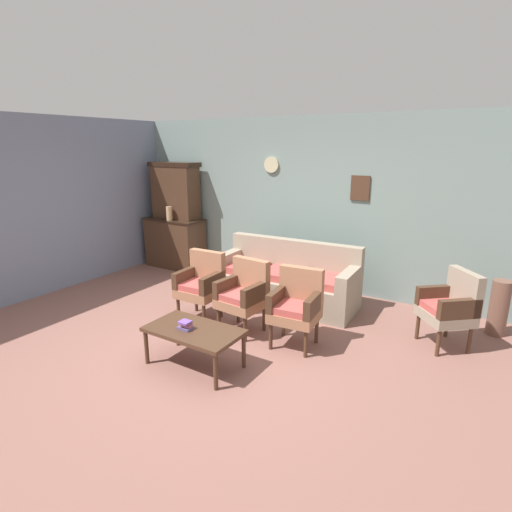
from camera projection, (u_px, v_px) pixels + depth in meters
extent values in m
plane|color=#84564C|center=(204.00, 346.00, 4.68)|extent=(7.68, 7.68, 0.00)
cube|color=gray|center=(305.00, 204.00, 6.48)|extent=(6.40, 0.06, 2.70)
cube|color=#472D1E|center=(360.00, 188.00, 5.90)|extent=(0.28, 0.02, 0.36)
cylinder|color=beige|center=(271.00, 165.00, 6.58)|extent=(0.26, 0.03, 0.26)
cube|color=slate|center=(30.00, 209.00, 5.97)|extent=(0.06, 5.20, 2.70)
cube|color=#472D1E|center=(175.00, 243.00, 7.68)|extent=(1.10, 0.52, 0.90)
cube|color=black|center=(174.00, 219.00, 7.56)|extent=(1.16, 0.55, 0.03)
cube|color=#472D1E|center=(175.00, 193.00, 7.49)|extent=(0.90, 0.36, 0.95)
cube|color=black|center=(174.00, 164.00, 7.36)|extent=(0.99, 0.38, 0.08)
cylinder|color=tan|center=(169.00, 214.00, 7.33)|extent=(0.11, 0.11, 0.26)
cube|color=gray|center=(284.00, 290.00, 5.90)|extent=(2.10, 0.89, 0.42)
cube|color=gray|center=(294.00, 255.00, 6.05)|extent=(2.08, 0.25, 0.48)
cube|color=gray|center=(350.00, 279.00, 5.36)|extent=(0.19, 0.81, 0.24)
cube|color=gray|center=(229.00, 260.00, 6.26)|extent=(0.19, 0.81, 0.24)
cube|color=#B74C47|center=(324.00, 281.00, 5.51)|extent=(0.57, 0.58, 0.10)
cube|color=#B74C47|center=(284.00, 274.00, 5.79)|extent=(0.57, 0.58, 0.10)
cube|color=#B74C47|center=(247.00, 268.00, 6.08)|extent=(0.57, 0.58, 0.10)
cube|color=#9E6B4C|center=(199.00, 292.00, 5.33)|extent=(0.54, 0.50, 0.12)
cube|color=#B74C47|center=(198.00, 286.00, 5.29)|extent=(0.46, 0.42, 0.10)
cube|color=#9E6B4C|center=(208.00, 267.00, 5.42)|extent=(0.52, 0.12, 0.46)
cube|color=#472D1E|center=(213.00, 283.00, 5.18)|extent=(0.10, 0.48, 0.22)
cube|color=#472D1E|center=(186.00, 277.00, 5.39)|extent=(0.10, 0.48, 0.22)
cylinder|color=#472D1E|center=(204.00, 316.00, 5.13)|extent=(0.04, 0.04, 0.32)
cylinder|color=#472D1E|center=(178.00, 309.00, 5.33)|extent=(0.04, 0.04, 0.32)
cylinder|color=#472D1E|center=(221.00, 306.00, 5.45)|extent=(0.04, 0.04, 0.32)
cylinder|color=#472D1E|center=(196.00, 300.00, 5.65)|extent=(0.04, 0.04, 0.32)
cube|color=#9E6B4C|center=(241.00, 303.00, 4.97)|extent=(0.56, 0.53, 0.12)
cube|color=#B74C47|center=(240.00, 296.00, 4.93)|extent=(0.48, 0.45, 0.10)
cube|color=#9E6B4C|center=(251.00, 276.00, 5.04)|extent=(0.53, 0.15, 0.46)
cube|color=#472D1E|center=(255.00, 294.00, 4.79)|extent=(0.13, 0.49, 0.22)
cube|color=#472D1E|center=(228.00, 286.00, 5.05)|extent=(0.13, 0.49, 0.22)
cylinder|color=#472D1E|center=(245.00, 329.00, 4.76)|extent=(0.04, 0.04, 0.32)
cylinder|color=#472D1E|center=(219.00, 320.00, 5.00)|extent=(0.04, 0.04, 0.32)
cylinder|color=#472D1E|center=(264.00, 318.00, 5.05)|extent=(0.04, 0.04, 0.32)
cylinder|color=#472D1E|center=(238.00, 310.00, 5.29)|extent=(0.04, 0.04, 0.32)
cube|color=#9E6B4C|center=(295.00, 315.00, 4.60)|extent=(0.56, 0.53, 0.12)
cube|color=#B74C47|center=(294.00, 309.00, 4.56)|extent=(0.48, 0.45, 0.10)
cube|color=#9E6B4C|center=(301.00, 286.00, 4.69)|extent=(0.53, 0.15, 0.46)
cube|color=#472D1E|center=(314.00, 305.00, 4.46)|extent=(0.13, 0.49, 0.22)
cube|color=#472D1E|center=(277.00, 298.00, 4.65)|extent=(0.13, 0.49, 0.22)
cylinder|color=#472D1E|center=(306.00, 344.00, 4.40)|extent=(0.04, 0.04, 0.32)
cylinder|color=#472D1E|center=(271.00, 336.00, 4.58)|extent=(0.04, 0.04, 0.32)
cylinder|color=#472D1E|center=(317.00, 330.00, 4.73)|extent=(0.04, 0.04, 0.32)
cylinder|color=#472D1E|center=(284.00, 323.00, 4.91)|extent=(0.04, 0.04, 0.32)
cube|color=gray|center=(445.00, 315.00, 4.60)|extent=(0.70, 0.71, 0.12)
cube|color=#B74C47|center=(444.00, 308.00, 4.57)|extent=(0.60, 0.60, 0.10)
cube|color=gray|center=(464.00, 291.00, 4.55)|extent=(0.42, 0.46, 0.46)
cube|color=#472D1E|center=(459.00, 309.00, 4.34)|extent=(0.42, 0.37, 0.22)
cube|color=#472D1E|center=(436.00, 295.00, 4.76)|extent=(0.42, 0.37, 0.22)
cylinder|color=#472D1E|center=(438.00, 343.00, 4.43)|extent=(0.04, 0.04, 0.32)
cylinder|color=#472D1E|center=(418.00, 326.00, 4.83)|extent=(0.04, 0.04, 0.32)
cylinder|color=#472D1E|center=(470.00, 340.00, 4.48)|extent=(0.04, 0.04, 0.32)
cylinder|color=#472D1E|center=(447.00, 324.00, 4.88)|extent=(0.04, 0.04, 0.32)
cube|color=#472D1E|center=(194.00, 331.00, 4.18)|extent=(1.00, 0.56, 0.04)
cylinder|color=#472D1E|center=(178.00, 330.00, 4.66)|extent=(0.04, 0.04, 0.38)
cylinder|color=#472D1E|center=(244.00, 351.00, 4.20)|extent=(0.04, 0.04, 0.38)
cylinder|color=#472D1E|center=(146.00, 347.00, 4.27)|extent=(0.04, 0.04, 0.38)
cylinder|color=#472D1E|center=(216.00, 372.00, 3.80)|extent=(0.04, 0.04, 0.38)
cube|color=#5E4E7E|center=(185.00, 328.00, 4.16)|extent=(0.15, 0.10, 0.03)
cube|color=#CA6970|center=(186.00, 325.00, 4.17)|extent=(0.12, 0.08, 0.02)
cube|color=#945C6F|center=(186.00, 323.00, 4.16)|extent=(0.10, 0.08, 0.03)
cube|color=#714BA6|center=(185.00, 322.00, 4.14)|extent=(0.12, 0.11, 0.02)
cylinder|color=brown|center=(499.00, 308.00, 4.90)|extent=(0.22, 0.22, 0.69)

